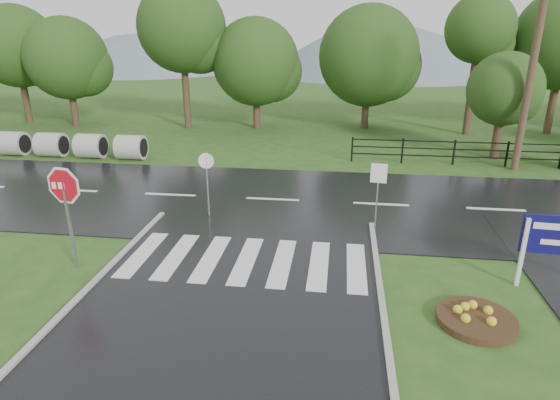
# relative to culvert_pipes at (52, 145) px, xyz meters

# --- Properties ---
(ground) EXTENTS (120.00, 120.00, 0.00)m
(ground) POSITION_rel_culvert_pipes_xyz_m (11.97, -15.00, -0.60)
(ground) COLOR #2A4F1A
(ground) RESTS_ON ground
(main_road) EXTENTS (90.00, 8.00, 0.04)m
(main_road) POSITION_rel_culvert_pipes_xyz_m (11.97, -5.00, -0.60)
(main_road) COLOR black
(main_road) RESTS_ON ground
(crosswalk) EXTENTS (6.50, 2.80, 0.02)m
(crosswalk) POSITION_rel_culvert_pipes_xyz_m (11.97, -10.00, -0.54)
(crosswalk) COLOR silver
(crosswalk) RESTS_ON ground
(fence_west) EXTENTS (9.58, 0.08, 1.20)m
(fence_west) POSITION_rel_culvert_pipes_xyz_m (19.72, 1.00, 0.12)
(fence_west) COLOR black
(fence_west) RESTS_ON ground
(hills) EXTENTS (102.00, 48.00, 48.00)m
(hills) POSITION_rel_culvert_pipes_xyz_m (15.46, 50.00, -16.14)
(hills) COLOR slate
(hills) RESTS_ON ground
(treeline) EXTENTS (83.20, 5.20, 10.00)m
(treeline) POSITION_rel_culvert_pipes_xyz_m (12.97, 9.00, -0.60)
(treeline) COLOR #1F4014
(treeline) RESTS_ON ground
(culvert_pipes) EXTENTS (9.70, 1.20, 1.20)m
(culvert_pipes) POSITION_rel_culvert_pipes_xyz_m (0.00, 0.00, 0.00)
(culvert_pipes) COLOR #9E9B93
(culvert_pipes) RESTS_ON ground
(stop_sign) EXTENTS (1.31, 0.25, 2.99)m
(stop_sign) POSITION_rel_culvert_pipes_xyz_m (7.50, -10.90, 1.46)
(stop_sign) COLOR #939399
(stop_sign) RESTS_ON ground
(flower_bed) EXTENTS (1.69, 1.69, 0.34)m
(flower_bed) POSITION_rel_culvert_pipes_xyz_m (17.51, -12.16, -0.47)
(flower_bed) COLOR #332111
(flower_bed) RESTS_ON ground
(reg_sign_small) EXTENTS (0.49, 0.08, 2.23)m
(reg_sign_small) POSITION_rel_culvert_pipes_xyz_m (15.60, -7.40, 0.97)
(reg_sign_small) COLOR #939399
(reg_sign_small) RESTS_ON ground
(reg_sign_round) EXTENTS (0.52, 0.07, 2.24)m
(reg_sign_round) POSITION_rel_culvert_pipes_xyz_m (10.05, -6.89, 0.82)
(reg_sign_round) COLOR #939399
(reg_sign_round) RESTS_ON ground
(utility_pole_east) EXTENTS (1.71, 0.32, 9.59)m
(utility_pole_east) POSITION_rel_culvert_pipes_xyz_m (22.35, 0.50, 4.28)
(utility_pole_east) COLOR #473523
(utility_pole_east) RESTS_ON ground
(entrance_tree_left) EXTENTS (3.47, 3.47, 5.13)m
(entrance_tree_left) POSITION_rel_culvert_pipes_xyz_m (22.02, 2.50, 2.77)
(entrance_tree_left) COLOR #3D2B1C
(entrance_tree_left) RESTS_ON ground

